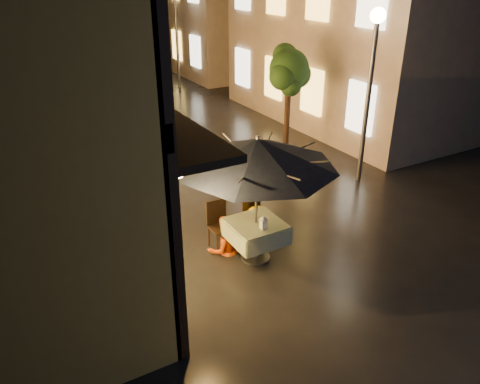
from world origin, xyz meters
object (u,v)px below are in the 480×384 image
table_lantern (263,222)px  cafe_table (256,231)px  bicycle_0 (134,197)px  patio_umbrella (257,153)px  person_yellow (258,208)px  streetlamp_near (372,67)px  person_orange (224,218)px

table_lantern → cafe_table: bearing=90.0°
cafe_table → bicycle_0: (-1.46, 2.74, -0.11)m
patio_umbrella → person_yellow: patio_umbrella is taller
cafe_table → patio_umbrella: size_ratio=0.34×
streetlamp_near → person_yellow: size_ratio=2.94×
table_lantern → person_yellow: 0.92m
person_orange → person_yellow: 0.77m
bicycle_0 → table_lantern: bearing=-176.9°
person_yellow → person_orange: bearing=-6.4°
cafe_table → patio_umbrella: 1.56m
streetlamp_near → person_orange: streetlamp_near is taller
patio_umbrella → person_orange: 1.57m
bicycle_0 → person_yellow: bearing=-162.8°
cafe_table → person_orange: person_orange is taller
cafe_table → person_orange: size_ratio=0.68×
patio_umbrella → person_orange: bearing=126.8°
cafe_table → bicycle_0: bearing=118.0°
cafe_table → bicycle_0: bicycle_0 is taller
patio_umbrella → bicycle_0: size_ratio=1.59×
cafe_table → table_lantern: size_ratio=3.96×
table_lantern → bicycle_0: size_ratio=0.14×
table_lantern → person_yellow: person_yellow is taller
streetlamp_near → table_lantern: size_ratio=16.92×
person_orange → patio_umbrella: bearing=130.0°
person_orange → cafe_table: bearing=130.0°
table_lantern → streetlamp_near: bearing=25.8°
patio_umbrella → table_lantern: bearing=-90.0°
patio_umbrella → cafe_table: bearing=-166.0°
person_orange → bicycle_0: person_orange is taller
person_yellow → patio_umbrella: bearing=47.2°
person_yellow → bicycle_0: size_ratio=0.80×
table_lantern → person_orange: bearing=116.8°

